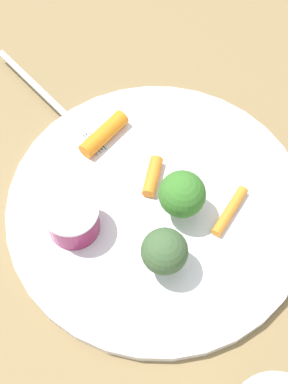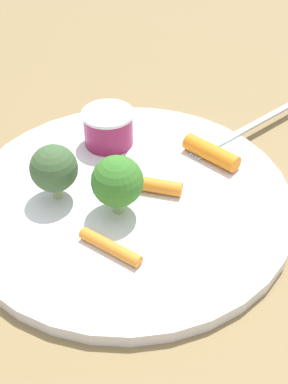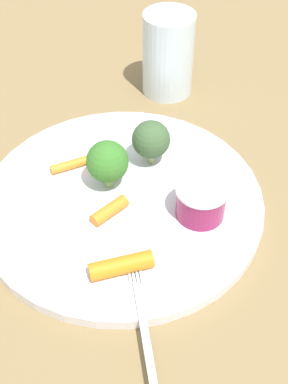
% 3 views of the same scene
% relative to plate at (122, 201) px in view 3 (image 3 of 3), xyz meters
% --- Properties ---
extents(ground_plane, '(2.40, 2.40, 0.00)m').
position_rel_plate_xyz_m(ground_plane, '(0.00, 0.00, -0.01)').
color(ground_plane, olive).
extents(plate, '(0.29, 0.29, 0.01)m').
position_rel_plate_xyz_m(plate, '(0.00, 0.00, 0.00)').
color(plate, white).
rests_on(plate, ground_plane).
extents(sauce_cup, '(0.05, 0.05, 0.04)m').
position_rel_plate_xyz_m(sauce_cup, '(-0.07, -0.05, 0.02)').
color(sauce_cup, '#891D4A').
rests_on(sauce_cup, plate).
extents(broccoli_floret_0, '(0.04, 0.04, 0.06)m').
position_rel_plate_xyz_m(broccoli_floret_0, '(0.02, -0.00, 0.04)').
color(broccoli_floret_0, '#84AB63').
rests_on(broccoli_floret_0, plate).
extents(broccoli_floret_1, '(0.04, 0.04, 0.05)m').
position_rel_plate_xyz_m(broccoli_floret_1, '(0.02, -0.06, 0.04)').
color(broccoli_floret_1, '#97A96A').
rests_on(broccoli_floret_1, plate).
extents(carrot_stick_0, '(0.04, 0.06, 0.02)m').
position_rel_plate_xyz_m(carrot_stick_0, '(-0.08, 0.06, 0.01)').
color(carrot_stick_0, orange).
rests_on(carrot_stick_0, plate).
extents(carrot_stick_1, '(0.02, 0.04, 0.01)m').
position_rel_plate_xyz_m(carrot_stick_1, '(-0.01, 0.02, 0.01)').
color(carrot_stick_1, orange).
rests_on(carrot_stick_1, plate).
extents(carrot_stick_2, '(0.02, 0.06, 0.01)m').
position_rel_plate_xyz_m(carrot_stick_2, '(0.07, 0.01, 0.01)').
color(carrot_stick_2, orange).
rests_on(carrot_stick_2, plate).
extents(fork, '(0.16, 0.10, 0.00)m').
position_rel_plate_xyz_m(fork, '(-0.15, 0.08, 0.01)').
color(fork, silver).
rests_on(fork, plate).
extents(drinking_glass, '(0.07, 0.07, 0.11)m').
position_rel_plate_xyz_m(drinking_glass, '(0.13, -0.17, 0.05)').
color(drinking_glass, silver).
rests_on(drinking_glass, ground_plane).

